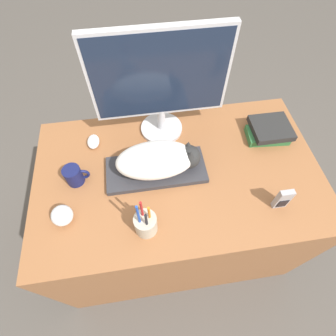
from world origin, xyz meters
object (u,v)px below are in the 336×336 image
Objects in this scene: cat at (160,159)px; phone at (283,199)px; pen_cup at (146,224)px; baseball at (62,215)px; computer_mouse at (93,142)px; monitor at (160,80)px; coffee_mug at (74,175)px; keyboard at (156,170)px; book_stack at (269,131)px.

phone is at bearing -27.67° from cat.
pen_cup is 0.32m from baseball.
cat is 0.50m from phone.
cat is at bearing -34.37° from computer_mouse.
computer_mouse is (-0.28, 0.19, -0.07)m from cat.
coffee_mug is (-0.39, -0.23, -0.24)m from monitor.
pen_cup is at bearing -104.38° from monitor.
monitor is 2.60× the size of pen_cup.
monitor is 5.41× the size of coffee_mug.
phone is at bearing -26.73° from keyboard.
baseball is 0.83m from phone.
cat is 0.43m from baseball.
cat is 0.36m from coffee_mug.
coffee_mug is 0.48× the size of pen_cup.
monitor is 2.75× the size of book_stack.
baseball is at bearing -156.93° from cat.
keyboard is 0.77× the size of monitor.
coffee_mug is at bearing 179.42° from cat.
cat is 1.64× the size of pen_cup.
keyboard is at bearing -36.16° from computer_mouse.
baseball reaches higher than computer_mouse.
cat is at bearing -0.00° from keyboard.
pen_cup is (-0.07, -0.25, 0.04)m from keyboard.
phone is at bearing -30.41° from computer_mouse.
keyboard is 1.99× the size of pen_cup.
cat is 3.42× the size of coffee_mug.
computer_mouse is 0.81× the size of coffee_mug.
keyboard is at bearing 153.27° from phone.
cat is 0.31m from monitor.
phone reaches higher than book_stack.
computer_mouse is 0.38m from baseball.
phone is (0.53, 0.02, 0.00)m from pen_cup.
coffee_mug is at bearing -149.52° from monitor.
computer_mouse is (-0.27, 0.19, 0.00)m from keyboard.
baseball is 0.96m from book_stack.
cat is at bearing -0.58° from coffee_mug.
keyboard is 5.27× the size of baseball.
cat is 4.35× the size of baseball.
coffee_mug is at bearing 136.63° from pen_cup.
computer_mouse is 0.75× the size of phone.
keyboard is 3.84× the size of phone.
baseball is 0.40× the size of book_stack.
baseball is at bearing 164.95° from pen_cup.
computer_mouse is 0.41× the size of book_stack.
coffee_mug is at bearing 77.40° from baseball.
computer_mouse is at bearing 143.84° from keyboard.
cat is 0.63× the size of monitor.
monitor is 0.63m from baseball.
book_stack is (0.54, 0.12, 0.02)m from keyboard.
keyboard is 4.14× the size of coffee_mug.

